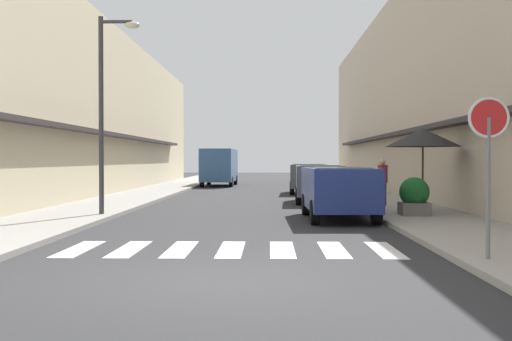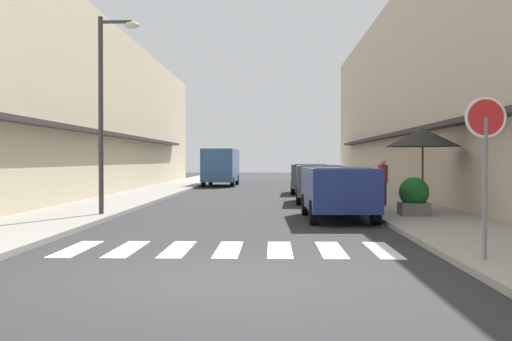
% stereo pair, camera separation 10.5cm
% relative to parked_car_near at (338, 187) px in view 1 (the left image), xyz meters
% --- Properties ---
extents(ground_plane, '(108.01, 108.01, 0.00)m').
position_rel_parked_car_near_xyz_m(ground_plane, '(-2.64, 10.74, -0.92)').
color(ground_plane, '#2B2B2D').
extents(sidewalk_left, '(2.85, 68.73, 0.12)m').
position_rel_parked_car_near_xyz_m(sidewalk_left, '(-7.76, 10.74, -0.86)').
color(sidewalk_left, gray).
rests_on(sidewalk_left, ground_plane).
extents(sidewalk_right, '(2.85, 68.73, 0.12)m').
position_rel_parked_car_near_xyz_m(sidewalk_right, '(2.47, 10.74, -0.86)').
color(sidewalk_right, '#9E998E').
rests_on(sidewalk_right, ground_plane).
extents(building_row_left, '(5.50, 46.19, 8.01)m').
position_rel_parked_car_near_xyz_m(building_row_left, '(-11.68, 12.20, 3.08)').
color(building_row_left, beige).
rests_on(building_row_left, ground_plane).
extents(building_row_right, '(5.50, 46.19, 9.50)m').
position_rel_parked_car_near_xyz_m(building_row_right, '(6.39, 12.20, 3.83)').
color(building_row_right, '#C6B299').
rests_on(building_row_right, ground_plane).
extents(crosswalk, '(6.15, 2.20, 0.01)m').
position_rel_parked_car_near_xyz_m(crosswalk, '(-2.64, -5.91, -0.92)').
color(crosswalk, silver).
rests_on(crosswalk, ground_plane).
extents(parked_car_near, '(1.88, 4.32, 1.47)m').
position_rel_parked_car_near_xyz_m(parked_car_near, '(0.00, 0.00, 0.00)').
color(parked_car_near, navy).
rests_on(parked_car_near, ground_plane).
extents(parked_car_mid, '(1.92, 4.01, 1.47)m').
position_rel_parked_car_near_xyz_m(parked_car_mid, '(0.00, 6.88, -0.00)').
color(parked_car_mid, '#4C5156').
rests_on(parked_car_mid, ground_plane).
extents(parked_car_far, '(1.94, 4.13, 1.47)m').
position_rel_parked_car_near_xyz_m(parked_car_far, '(0.00, 13.57, -0.00)').
color(parked_car_far, '#4C5156').
rests_on(parked_car_far, ground_plane).
extents(delivery_van, '(2.11, 5.45, 2.37)m').
position_rel_parked_car_near_xyz_m(delivery_van, '(-5.13, 22.58, 0.48)').
color(delivery_van, '#33598C').
rests_on(delivery_van, ground_plane).
extents(round_street_sign, '(0.65, 0.07, 2.54)m').
position_rel_parked_car_near_xyz_m(round_street_sign, '(1.50, -7.64, 1.14)').
color(round_street_sign, slate).
rests_on(round_street_sign, sidewalk_right).
extents(street_lamp, '(1.19, 0.28, 5.65)m').
position_rel_parked_car_near_xyz_m(street_lamp, '(-6.57, 0.36, 2.63)').
color(street_lamp, '#38383D').
rests_on(street_lamp, sidewalk_left).
extents(cafe_umbrella, '(2.25, 2.25, 2.50)m').
position_rel_parked_car_near_xyz_m(cafe_umbrella, '(2.69, 1.43, 1.41)').
color(cafe_umbrella, '#262626').
rests_on(cafe_umbrella, sidewalk_right).
extents(planter_midblock, '(0.84, 0.84, 1.07)m').
position_rel_parked_car_near_xyz_m(planter_midblock, '(2.14, 0.15, -0.28)').
color(planter_midblock, slate).
rests_on(planter_midblock, sidewalk_right).
extents(pedestrian_walking_near, '(0.34, 0.34, 1.59)m').
position_rel_parked_car_near_xyz_m(pedestrian_walking_near, '(1.94, 3.93, 0.03)').
color(pedestrian_walking_near, '#282B33').
rests_on(pedestrian_walking_near, sidewalk_right).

